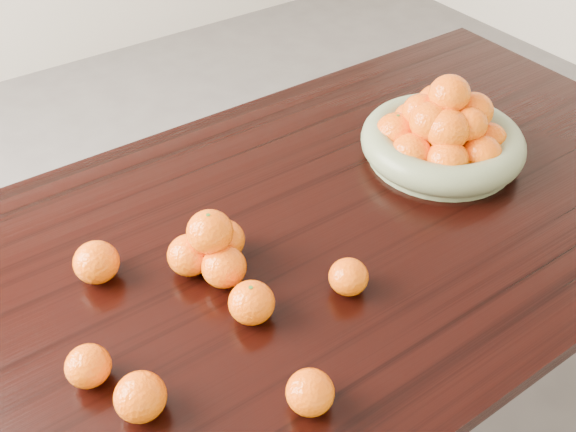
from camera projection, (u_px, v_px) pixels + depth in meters
ground at (297, 430)px, 1.80m from camera, size 5.00×5.00×0.00m
dining_table at (299, 264)px, 1.37m from camera, size 2.00×1.00×0.75m
fruit_bowl at (443, 135)px, 1.47m from camera, size 0.38×0.38×0.21m
orange_pyramid at (212, 248)px, 1.20m from camera, size 0.16×0.15×0.14m
loose_orange_0 at (252, 303)px, 1.12m from camera, size 0.08×0.08×0.08m
loose_orange_1 at (310, 392)px, 0.98m from camera, size 0.08×0.08×0.07m
loose_orange_2 at (348, 277)px, 1.17m from camera, size 0.07×0.07×0.07m
loose_orange_3 at (96, 262)px, 1.19m from camera, size 0.09×0.09×0.08m
loose_orange_4 at (88, 366)px, 1.02m from camera, size 0.07×0.07×0.07m
loose_orange_5 at (140, 397)px, 0.97m from camera, size 0.08×0.08×0.08m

